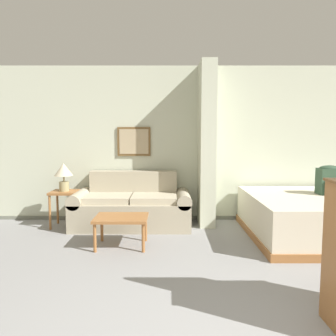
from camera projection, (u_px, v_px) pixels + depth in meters
The scene contains 8 objects.
wall_back at pixel (199, 144), 5.60m from camera, with size 7.21×0.16×2.60m.
wall_partition_pillar at pixel (207, 145), 5.25m from camera, with size 0.24×0.59×2.60m.
couch at pixel (132, 207), 5.22m from camera, with size 1.86×0.84×0.86m.
coffee_table at pixel (121, 220), 4.25m from camera, with size 0.68×0.51×0.40m.
side_table at pixel (64, 198), 5.18m from camera, with size 0.41×0.41×0.57m.
table_lamp at pixel (64, 172), 5.14m from camera, with size 0.29×0.29×0.44m.
bed at pixel (315, 216), 4.65m from camera, with size 1.85×1.91×0.59m.
backpack at pixel (329, 179), 4.75m from camera, with size 0.32×0.25×0.42m.
Camera 1 is at (-0.54, -1.64, 1.45)m, focal length 35.00 mm.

